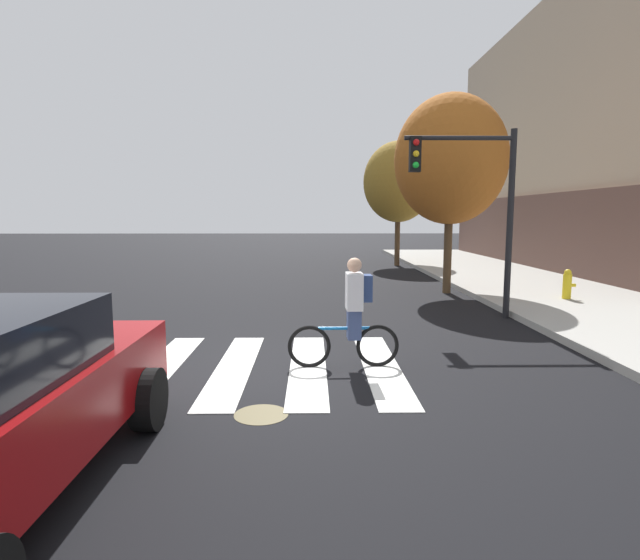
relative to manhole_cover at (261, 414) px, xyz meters
The scene contains 8 objects.
ground_plane 1.90m from the manhole_cover, 100.87° to the left, with size 120.00×120.00×0.00m, color black.
crosswalk_stripes 1.96m from the manhole_cover, 107.59° to the left, with size 5.06×3.71×0.01m.
manhole_cover is the anchor object (origin of this frame).
cyclist 2.38m from the manhole_cover, 57.21° to the left, with size 1.71×0.37×1.69m.
traffic_light_near 7.55m from the manhole_cover, 53.22° to the left, with size 2.47×0.28×4.20m.
fire_hydrant 10.37m from the manhole_cover, 45.26° to the left, with size 0.33×0.22×0.78m.
street_tree_near 11.22m from the manhole_cover, 63.63° to the left, with size 3.28×3.28×5.84m.
street_tree_mid 18.89m from the manhole_cover, 75.69° to the left, with size 3.21×3.21×5.72m.
Camera 1 is at (0.96, -7.57, 2.31)m, focal length 28.48 mm.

